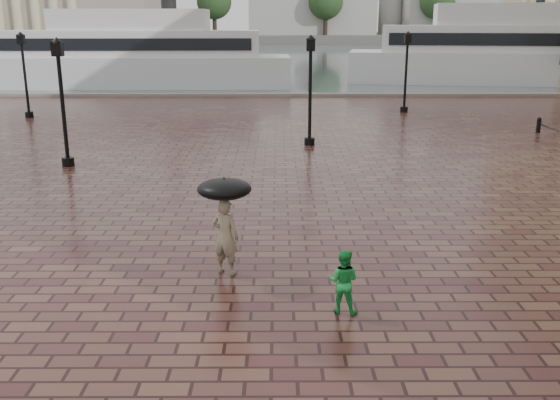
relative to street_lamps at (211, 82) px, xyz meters
name	(u,v)px	position (x,y,z in m)	size (l,w,h in m)	color
ground	(200,271)	(1.50, -17.50, -2.33)	(300.00, 300.00, 0.00)	#3A1C1A
harbour_water	(267,54)	(1.50, 74.50, -2.33)	(240.00, 240.00, 0.00)	#434C51
quay_edge	(254,96)	(1.50, 14.50, -2.33)	(80.00, 0.60, 0.30)	slate
far_shore	(271,37)	(1.50, 142.50, -1.33)	(300.00, 60.00, 2.00)	#4C4C47
distant_skyline	(464,3)	(49.64, 132.50, 7.13)	(102.50, 22.00, 33.00)	#A19F98
far_trees	(270,2)	(1.50, 120.50, 7.09)	(188.00, 8.00, 13.50)	#2D2119
street_lamps	(211,82)	(0.00, 0.00, 0.00)	(21.44, 14.44, 4.40)	black
adult_pedestrian	(226,237)	(2.06, -17.62, -1.52)	(0.59, 0.39, 1.61)	gray
child_pedestrian	(343,281)	(4.30, -19.42, -1.73)	(0.58, 0.45, 1.19)	green
ferry_near	(134,55)	(-8.35, 21.37, 0.14)	(25.08, 6.46, 8.19)	silver
ferry_far	(512,51)	(22.95, 24.04, 0.35)	(27.82, 10.94, 8.90)	silver
umbrella	(224,189)	(2.06, -17.62, -0.50)	(1.10, 1.10, 1.12)	black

